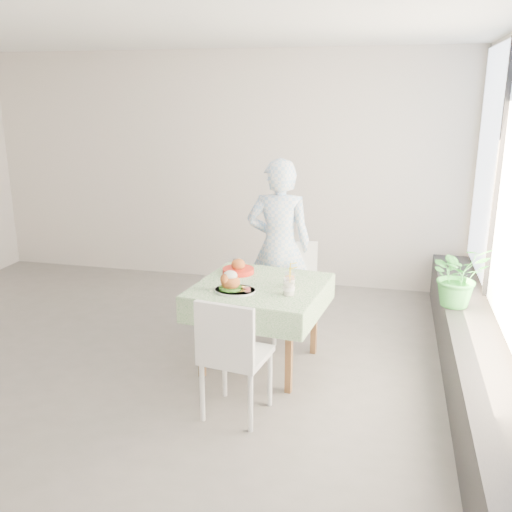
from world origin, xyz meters
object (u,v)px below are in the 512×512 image
(diner, at_px, (279,247))
(potted_plant, at_px, (458,276))
(chair_near, at_px, (236,379))
(main_dish, at_px, (233,285))
(chair_far, at_px, (294,310))
(juice_cup_orange, at_px, (290,280))
(cafe_table, at_px, (260,315))

(diner, xyz_separation_m, potted_plant, (1.64, -0.24, -0.09))
(chair_near, distance_m, diner, 1.70)
(main_dish, bearing_deg, chair_far, 67.18)
(chair_near, relative_size, main_dish, 2.71)
(juice_cup_orange, height_order, potted_plant, potted_plant)
(cafe_table, xyz_separation_m, juice_cup_orange, (0.25, -0.01, 0.34))
(chair_near, xyz_separation_m, diner, (-0.00, 1.60, 0.57))
(diner, xyz_separation_m, main_dish, (-0.18, -1.00, -0.06))
(chair_near, xyz_separation_m, juice_cup_orange, (0.24, 0.82, 0.51))
(cafe_table, xyz_separation_m, potted_plant, (1.64, 0.54, 0.31))
(cafe_table, distance_m, main_dish, 0.45)
(diner, bearing_deg, chair_near, 85.67)
(juice_cup_orange, bearing_deg, chair_near, -106.41)
(main_dish, relative_size, potted_plant, 0.62)
(cafe_table, distance_m, chair_near, 0.85)
(chair_near, xyz_separation_m, main_dish, (-0.19, 0.60, 0.51))
(diner, xyz_separation_m, juice_cup_orange, (0.25, -0.78, -0.06))
(chair_near, height_order, main_dish, chair_near)
(juice_cup_orange, bearing_deg, potted_plant, 21.27)
(diner, distance_m, main_dish, 1.02)
(chair_far, bearing_deg, diner, 143.91)
(cafe_table, height_order, chair_far, chair_far)
(chair_far, xyz_separation_m, chair_near, (-0.18, -1.47, 0.00))
(chair_near, bearing_deg, diner, 90.11)
(chair_far, bearing_deg, potted_plant, -4.14)
(potted_plant, bearing_deg, main_dish, -157.16)
(chair_far, xyz_separation_m, juice_cup_orange, (0.06, -0.65, 0.52))
(cafe_table, relative_size, chair_near, 1.25)
(diner, relative_size, potted_plant, 3.14)
(cafe_table, height_order, juice_cup_orange, juice_cup_orange)
(chair_near, height_order, diner, diner)
(cafe_table, distance_m, potted_plant, 1.76)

